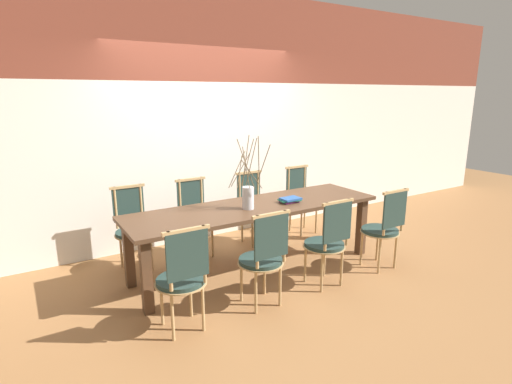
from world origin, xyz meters
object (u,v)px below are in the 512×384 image
Objects in this scene: chair_near_center at (328,240)px; book_stack at (290,200)px; dining_table at (256,213)px; chair_far_center at (254,205)px; vase_centerpiece at (248,195)px.

chair_near_center reaches higher than book_stack.
chair_near_center is 0.70m from book_stack.
chair_far_center is at bearing 60.61° from dining_table.
dining_table is at bearing 25.17° from vase_centerpiece.
book_stack is (0.53, -0.02, -0.12)m from vase_centerpiece.
chair_far_center is 1.20× the size of vase_centerpiece.
chair_near_center and chair_far_center have the same top height.
chair_far_center is at bearing 55.44° from vase_centerpiece.
book_stack is (0.00, 0.65, 0.27)m from chair_near_center.
vase_centerpiece reaches higher than dining_table.
chair_near_center reaches higher than dining_table.
dining_table is at bearing 117.90° from chair_near_center.
dining_table is 0.86m from chair_far_center.
dining_table is 0.85m from chair_near_center.
chair_near_center is at bearing -51.92° from vase_centerpiece.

